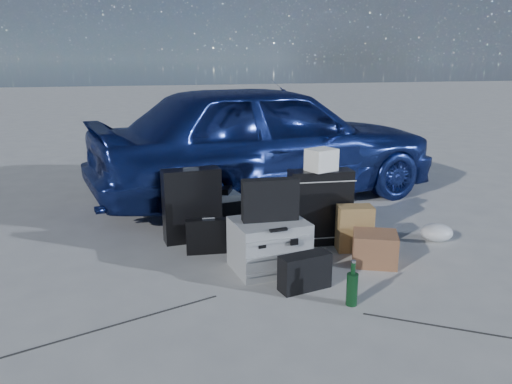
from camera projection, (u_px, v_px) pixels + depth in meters
ground at (292, 274)px, 3.97m from camera, size 60.00×60.00×0.00m
car at (267, 140)px, 5.97m from camera, size 4.41×2.39×1.42m
pelican_case at (269, 245)px, 4.00m from camera, size 0.61×0.52×0.41m
laptop_bag at (270, 200)px, 3.92m from camera, size 0.45×0.14×0.34m
briefcase at (209, 236)px, 4.35m from camera, size 0.40×0.13×0.31m
suitcase_left at (192, 205)px, 4.61m from camera, size 0.54×0.23×0.68m
suitcase_right at (320, 207)px, 4.55m from camera, size 0.59×0.26×0.69m
white_carton at (321, 160)px, 4.43m from camera, size 0.30×0.27×0.20m
duffel_bag at (218, 215)px, 4.95m from camera, size 0.62×0.26×0.31m
flat_box_white at (218, 196)px, 4.92m from camera, size 0.42×0.33×0.07m
flat_box_black at (217, 190)px, 4.92m from camera, size 0.31×0.27×0.05m
kraft_bag at (354, 228)px, 4.41m from camera, size 0.34×0.24×0.41m
cardboard_box at (375, 248)px, 4.13m from camera, size 0.45×0.43×0.27m
plastic_bag at (437, 232)px, 4.66m from camera, size 0.34×0.31×0.17m
messenger_bag at (305, 272)px, 3.67m from camera, size 0.41×0.22×0.27m
green_bottle at (352, 284)px, 3.42m from camera, size 0.08×0.08×0.32m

